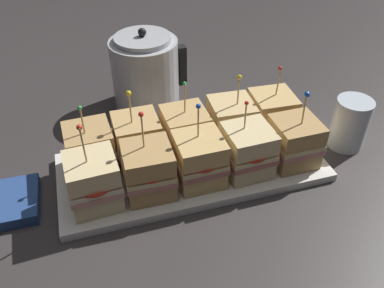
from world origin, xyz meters
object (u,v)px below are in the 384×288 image
object	(u,v)px
serving_platter	(192,167)
sandwich_front_center	(200,160)
sandwich_back_center	(185,131)
sandwich_back_right	(231,123)
drinking_glass	(350,123)
sandwich_back_far_left	(90,149)
sandwich_front_far_left	(94,182)
sandwich_front_far_right	(294,142)
sandwich_back_left	(137,140)
sandwich_back_far_right	(271,115)
napkin_stack	(6,202)
kettle_steel	(146,72)
sandwich_front_left	(148,171)
sandwich_front_right	(247,151)

from	to	relation	value
serving_platter	sandwich_front_center	size ratio (longest dim) A/B	3.16
serving_platter	sandwich_back_center	bearing A→B (deg)	88.98
sandwich_back_right	serving_platter	bearing A→B (deg)	-154.04
sandwich_front_center	drinking_glass	xyz separation A→B (m)	(0.36, 0.03, -0.01)
sandwich_back_far_left	drinking_glass	xyz separation A→B (m)	(0.56, -0.06, -0.01)
serving_platter	sandwich_front_far_left	size ratio (longest dim) A/B	3.00
sandwich_front_far_left	sandwich_front_far_right	size ratio (longest dim) A/B	1.08
sandwich_back_far_left	sandwich_back_center	bearing A→B (deg)	0.96
sandwich_back_center	drinking_glass	distance (m)	0.37
sandwich_back_left	sandwich_back_right	size ratio (longest dim) A/B	1.02
sandwich_back_far_right	napkin_stack	bearing A→B (deg)	-175.25
sandwich_front_center	sandwich_back_far_right	distance (m)	0.22
drinking_glass	sandwich_front_center	bearing A→B (deg)	-174.60
sandwich_front_far_right	sandwich_back_far_right	world-z (taller)	same
sandwich_back_center	sandwich_front_far_left	bearing A→B (deg)	-153.34
serving_platter	sandwich_back_right	distance (m)	0.13
sandwich_front_far_right	sandwich_front_far_left	bearing A→B (deg)	-179.61
napkin_stack	kettle_steel	bearing A→B (deg)	40.36
sandwich_back_far_left	sandwich_front_left	bearing A→B (deg)	-44.83
sandwich_front_left	sandwich_back_right	world-z (taller)	sandwich_front_left
sandwich_back_far_left	sandwich_back_left	distance (m)	0.10
sandwich_back_left	drinking_glass	world-z (taller)	sandwich_back_left
sandwich_front_left	sandwich_front_right	xyz separation A→B (m)	(0.20, 0.00, -0.00)
serving_platter	sandwich_back_left	world-z (taller)	sandwich_back_left
serving_platter	sandwich_front_far_right	size ratio (longest dim) A/B	3.24
sandwich_front_center	sandwich_back_far_right	world-z (taller)	sandwich_front_center
sandwich_front_center	sandwich_front_far_right	bearing A→B (deg)	0.12
sandwich_front_far_left	sandwich_front_left	distance (m)	0.10
sandwich_back_far_right	drinking_glass	xyz separation A→B (m)	(0.16, -0.07, -0.01)
sandwich_front_left	sandwich_back_left	world-z (taller)	sandwich_front_left
sandwich_front_right	sandwich_front_left	bearing A→B (deg)	-179.87
sandwich_front_left	napkin_stack	size ratio (longest dim) A/B	1.47
sandwich_back_far_right	sandwich_front_center	bearing A→B (deg)	-153.32
sandwich_back_left	drinking_glass	size ratio (longest dim) A/B	1.48
sandwich_back_center	sandwich_back_right	distance (m)	0.10
sandwich_back_far_left	kettle_steel	bearing A→B (deg)	55.70
sandwich_back_far_left	sandwich_front_center	bearing A→B (deg)	-25.57
kettle_steel	sandwich_back_right	bearing A→B (deg)	-59.94
serving_platter	drinking_glass	xyz separation A→B (m)	(0.36, -0.01, 0.05)
sandwich_front_left	sandwich_front_right	bearing A→B (deg)	0.13
sandwich_front_far_right	sandwich_back_center	xyz separation A→B (m)	(-0.20, 0.10, -0.00)
sandwich_front_right	sandwich_back_right	distance (m)	0.10
sandwich_front_far_left	sandwich_back_center	size ratio (longest dim) A/B	1.08
sandwich_front_left	sandwich_front_right	world-z (taller)	sandwich_front_left
sandwich_front_center	drinking_glass	distance (m)	0.36
sandwich_front_right	kettle_steel	distance (m)	0.37
sandwich_back_right	napkin_stack	xyz separation A→B (m)	(-0.47, -0.05, -0.06)
napkin_stack	sandwich_front_right	bearing A→B (deg)	-6.45
sandwich_front_center	sandwich_back_right	distance (m)	0.14
sandwich_front_far_left	napkin_stack	bearing A→B (deg)	162.06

